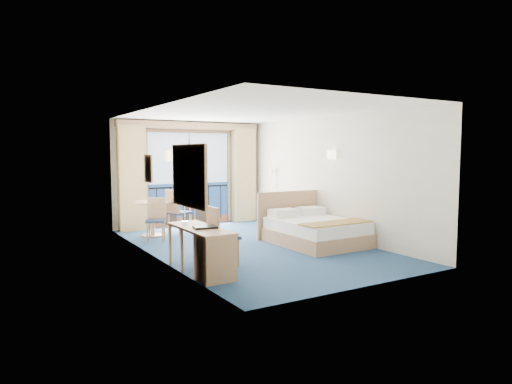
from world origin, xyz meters
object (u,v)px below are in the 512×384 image
Objects in this scene: floor_lamp at (272,183)px; desk_chair at (219,233)px; armchair at (280,214)px; desk at (212,252)px; table_chair_b at (156,217)px; round_table at (152,210)px; nightstand at (298,221)px; table_chair_a at (177,209)px; bed at (314,230)px.

floor_lamp is 4.60m from desk_chair.
armchair is 0.54× the size of desk.
table_chair_b is at bearing -9.57° from armchair.
round_table is at bearing -178.89° from floor_lamp.
floor_lamp is at bearing -113.44° from armchair.
nightstand is 3.67m from desk_chair.
armchair is (-0.13, 0.54, 0.12)m from nightstand.
table_chair_b is (-0.64, -0.43, -0.07)m from table_chair_a.
floor_lamp reaches higher than round_table.
desk is at bearing 146.02° from desk_chair.
bed is at bearing -44.66° from round_table.
table_chair_b is (-3.11, 0.17, 0.14)m from armchair.
round_table is (-3.15, 1.24, 0.34)m from nightstand.
nightstand is at bearing -94.38° from floor_lamp.
round_table is (-2.60, 2.57, 0.31)m from bed.
armchair is 2.56m from table_chair_a.
table_chair_b is at bearing 167.63° from nightstand.
table_chair_a is 1.14× the size of table_chair_b.
bed is at bearing 23.61° from desk.
armchair is 0.57× the size of floor_lamp.
floor_lamp is 0.94× the size of desk.
bed is 1.27× the size of desk.
desk_chair is 1.14× the size of round_table.
floor_lamp is at bearing 47.41° from desk.
desk_chair reaches higher than desk.
armchair reaches higher than nightstand.
round_table reaches higher than armchair.
armchair is 3.12m from table_chair_b.
desk is (-3.37, -3.16, 0.02)m from armchair.
armchair is at bearing -106.97° from floor_lamp.
armchair is 1.08m from floor_lamp.
desk reaches higher than nightstand.
round_table is (-3.02, 0.69, 0.22)m from armchair.
table_chair_a is at bearing 60.26° from table_chair_b.
desk_chair is at bearing -165.14° from bed.
floor_lamp reaches higher than table_chair_b.
desk is (-3.50, -2.62, 0.14)m from nightstand.
desk_chair is 3.24m from round_table.
floor_lamp is (0.65, 2.63, 0.82)m from bed.
bed reaches higher than table_chair_b.
desk_chair is at bearing -133.85° from floor_lamp.
bed is at bearing -103.96° from floor_lamp.
desk_chair is at bearing -146.94° from nightstand.
desk_chair reaches higher than table_chair_b.
armchair is 3.89m from desk_chair.
bed is 2.62m from desk_chair.
bed is 1.44m from nightstand.
floor_lamp is 1.65× the size of round_table.
round_table is (-0.08, 3.24, 0.04)m from desk_chair.
floor_lamp reaches higher than nightstand.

